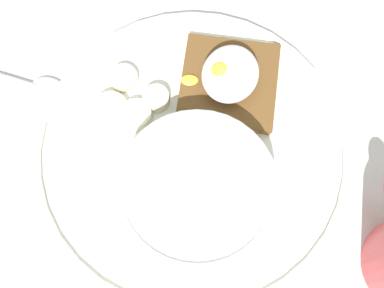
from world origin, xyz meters
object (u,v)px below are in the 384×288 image
(banana_slice_front, at_px, (156,98))
(banana_slice_left, at_px, (111,109))
(oatmeal_bowl, at_px, (197,192))
(banana_slice_right, at_px, (136,115))
(spoon, at_px, (21,80))
(banana_slice_back, at_px, (124,78))
(poached_egg, at_px, (229,74))
(toast_slice, at_px, (229,83))

(banana_slice_front, bearing_deg, banana_slice_left, -53.54)
(oatmeal_bowl, relative_size, banana_slice_right, 4.06)
(oatmeal_bowl, relative_size, spoon, 1.08)
(banana_slice_back, height_order, spoon, banana_slice_back)
(poached_egg, height_order, banana_slice_right, poached_egg)
(toast_slice, distance_m, banana_slice_back, 0.11)
(banana_slice_front, distance_m, banana_slice_left, 0.05)
(banana_slice_right, relative_size, spoon, 0.27)
(toast_slice, bearing_deg, oatmeal_bowl, 6.62)
(banana_slice_back, distance_m, banana_slice_right, 0.04)
(banana_slice_left, bearing_deg, toast_slice, 125.59)
(banana_slice_front, bearing_deg, banana_slice_right, -26.27)
(toast_slice, xyz_separation_m, spoon, (0.07, -0.20, -0.01))
(poached_egg, xyz_separation_m, banana_slice_front, (0.04, -0.06, -0.02))
(oatmeal_bowl, distance_m, poached_egg, 0.12)
(banana_slice_left, bearing_deg, spoon, -89.21)
(oatmeal_bowl, distance_m, banana_slice_front, 0.11)
(toast_slice, relative_size, spoon, 0.89)
(toast_slice, height_order, spoon, toast_slice)
(toast_slice, relative_size, banana_slice_right, 3.34)
(banana_slice_left, xyz_separation_m, spoon, (0.00, -0.10, -0.01))
(toast_slice, relative_size, banana_slice_left, 2.32)
(poached_egg, bearing_deg, toast_slice, 111.97)
(toast_slice, xyz_separation_m, poached_egg, (0.00, -0.00, 0.02))
(oatmeal_bowl, relative_size, banana_slice_front, 3.71)
(banana_slice_right, distance_m, spoon, 0.13)
(poached_egg, bearing_deg, banana_slice_front, -54.72)
(banana_slice_front, height_order, banana_slice_left, same)
(toast_slice, xyz_separation_m, banana_slice_right, (0.07, -0.07, -0.00))
(toast_slice, height_order, banana_slice_back, banana_slice_back)
(banana_slice_left, bearing_deg, oatmeal_bowl, 66.19)
(banana_slice_front, xyz_separation_m, banana_slice_right, (0.02, -0.01, -0.00))
(poached_egg, height_order, banana_slice_back, poached_egg)
(spoon, bearing_deg, oatmeal_bowl, 77.45)
(oatmeal_bowl, height_order, banana_slice_front, oatmeal_bowl)
(banana_slice_left, distance_m, banana_slice_back, 0.04)
(oatmeal_bowl, bearing_deg, banana_slice_back, -126.62)
(banana_slice_front, bearing_deg, banana_slice_back, -101.59)
(oatmeal_bowl, xyz_separation_m, poached_egg, (-0.12, -0.02, 0.00))
(banana_slice_left, height_order, banana_slice_back, same)
(banana_slice_back, bearing_deg, banana_slice_right, 41.70)
(oatmeal_bowl, bearing_deg, banana_slice_right, -121.80)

